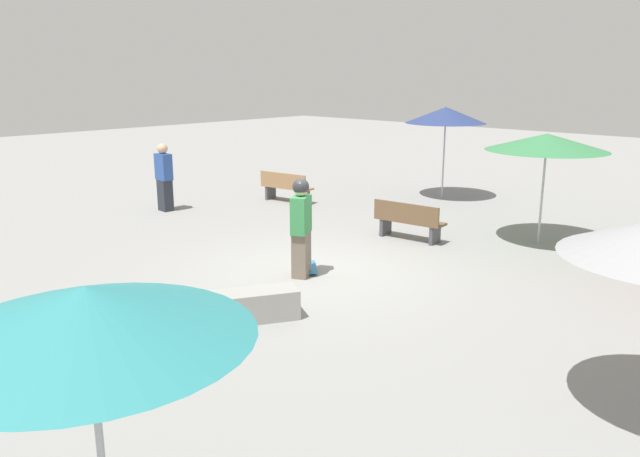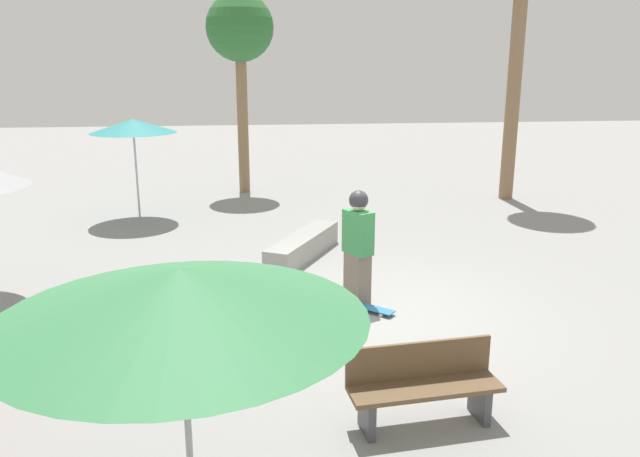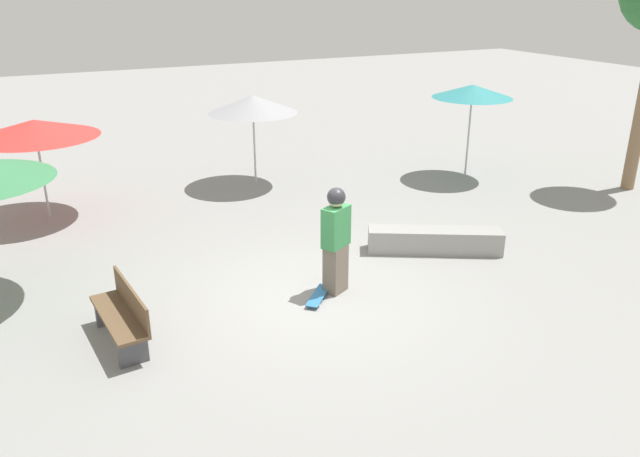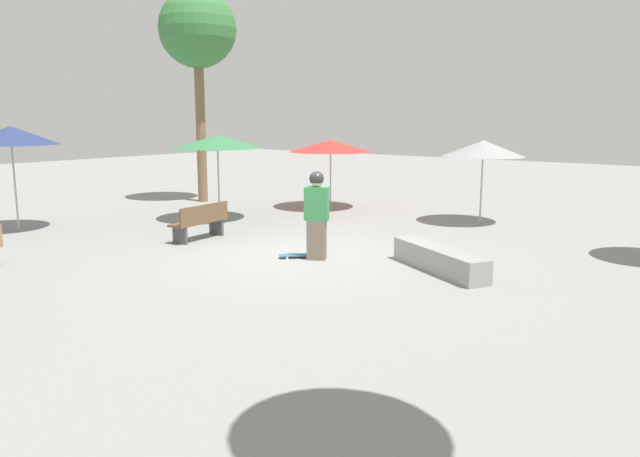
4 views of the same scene
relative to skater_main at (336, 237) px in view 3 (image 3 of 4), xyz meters
The scene contains 8 objects.
ground_plane 1.04m from the skater_main, 94.95° to the left, with size 60.00×60.00×0.00m, color gray.
skater_main is the anchor object (origin of this frame).
skateboard 1.00m from the skater_main, 108.85° to the left, with size 0.72×0.69×0.07m.
concrete_ledge 2.64m from the skater_main, 75.63° to the right, with size 1.65×2.45×0.45m.
bench_near 3.47m from the skater_main, 91.36° to the left, with size 1.64×0.60×0.85m.
shade_umbrella_grey 6.28m from the skater_main, ahead, with size 2.19×2.19×2.25m.
shade_umbrella_teal 7.53m from the skater_main, 54.72° to the right, with size 2.02×2.02×2.40m.
shade_umbrella_red 7.19m from the skater_main, 34.50° to the left, with size 2.60×2.60×2.15m.
Camera 3 is at (-8.21, 3.93, 4.83)m, focal length 35.00 mm.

